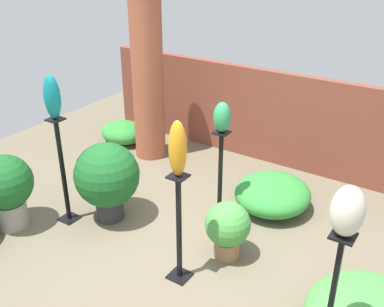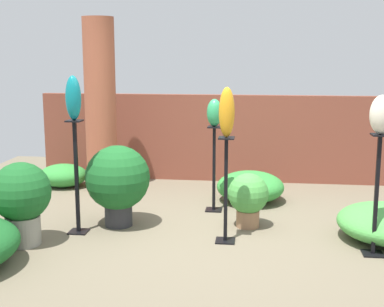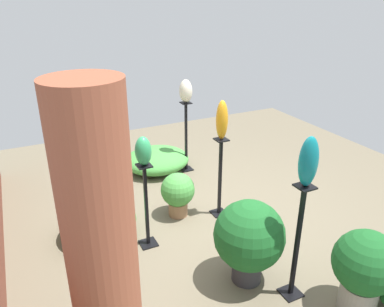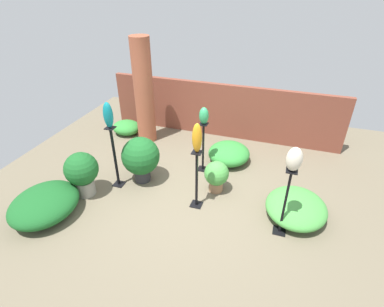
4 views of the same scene
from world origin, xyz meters
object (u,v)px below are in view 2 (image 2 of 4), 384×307
(potted_plant_near_pillar, at_px, (21,197))
(pedestal_teal, at_px, (77,182))
(potted_plant_walkway_edge, at_px, (118,180))
(potted_plant_back_center, at_px, (248,197))
(pedestal_ivory, at_px, (376,201))
(art_vase_ivory, at_px, (382,115))
(pedestal_amber, at_px, (226,195))
(art_vase_amber, at_px, (227,112))
(brick_pillar, at_px, (100,106))
(art_vase_teal, at_px, (73,98))
(art_vase_jade, at_px, (214,113))
(pedestal_jade, at_px, (214,173))

(potted_plant_near_pillar, bearing_deg, pedestal_teal, 45.33)
(potted_plant_walkway_edge, bearing_deg, potted_plant_back_center, 5.38)
(pedestal_ivory, distance_m, art_vase_ivory, 0.82)
(pedestal_amber, xyz_separation_m, pedestal_teal, (-1.61, 0.09, 0.07))
(pedestal_ivory, xyz_separation_m, art_vase_ivory, (0.00, 0.00, 0.82))
(pedestal_amber, xyz_separation_m, potted_plant_walkway_edge, (-1.23, 0.38, 0.03))
(pedestal_amber, distance_m, art_vase_amber, 0.85)
(brick_pillar, xyz_separation_m, potted_plant_walkway_edge, (0.65, -1.57, -0.68))
(pedestal_amber, relative_size, potted_plant_walkway_edge, 1.19)
(art_vase_amber, xyz_separation_m, potted_plant_near_pillar, (-2.04, -0.34, -0.85))
(brick_pillar, relative_size, potted_plant_back_center, 3.94)
(pedestal_ivory, bearing_deg, potted_plant_near_pillar, -177.45)
(pedestal_teal, distance_m, art_vase_teal, 0.90)
(brick_pillar, relative_size, art_vase_amber, 4.81)
(pedestal_ivory, bearing_deg, art_vase_jade, 142.10)
(art_vase_teal, xyz_separation_m, art_vase_jade, (1.39, 1.01, -0.25))
(pedestal_ivory, distance_m, potted_plant_back_center, 1.42)
(pedestal_teal, bearing_deg, pedestal_amber, -3.24)
(pedestal_teal, xyz_separation_m, art_vase_teal, (0.00, 0.00, 0.90))
(potted_plant_back_center, bearing_deg, art_vase_amber, -113.13)
(pedestal_amber, distance_m, art_vase_jade, 1.34)
(brick_pillar, distance_m, potted_plant_near_pillar, 2.40)
(pedestal_amber, xyz_separation_m, potted_plant_back_center, (0.22, 0.51, -0.15))
(brick_pillar, relative_size, pedestal_amber, 2.20)
(brick_pillar, distance_m, art_vase_teal, 1.89)
(brick_pillar, xyz_separation_m, art_vase_amber, (1.88, -1.94, 0.14))
(potted_plant_back_center, bearing_deg, pedestal_teal, -166.95)
(pedestal_amber, xyz_separation_m, pedestal_jade, (-0.21, 1.10, -0.02))
(pedestal_teal, height_order, pedestal_ivory, pedestal_teal)
(brick_pillar, xyz_separation_m, art_vase_jade, (1.67, -0.84, 0.01))
(brick_pillar, distance_m, art_vase_ivory, 3.95)
(pedestal_amber, relative_size, pedestal_jade, 1.04)
(brick_pillar, relative_size, pedestal_ivory, 2.04)
(art_vase_ivory, height_order, potted_plant_walkway_edge, art_vase_ivory)
(pedestal_ivory, bearing_deg, art_vase_ivory, 0.00)
(art_vase_ivory, height_order, potted_plant_near_pillar, art_vase_ivory)
(potted_plant_walkway_edge, bearing_deg, art_vase_ivory, -11.92)
(pedestal_ivory, relative_size, art_vase_teal, 2.53)
(pedestal_jade, relative_size, art_vase_teal, 2.26)
(pedestal_jade, bearing_deg, art_vase_jade, 90.00)
(brick_pillar, height_order, potted_plant_back_center, brick_pillar)
(pedestal_teal, distance_m, pedestal_jade, 1.72)
(potted_plant_back_center, height_order, potted_plant_near_pillar, potted_plant_near_pillar)
(pedestal_jade, bearing_deg, art_vase_teal, -144.02)
(art_vase_teal, xyz_separation_m, potted_plant_back_center, (1.83, 0.42, -1.12))
(art_vase_teal, distance_m, art_vase_jade, 1.74)
(pedestal_amber, bearing_deg, art_vase_teal, 176.76)
(pedestal_ivory, relative_size, potted_plant_walkway_edge, 1.29)
(potted_plant_back_center, bearing_deg, pedestal_amber, -113.13)
(potted_plant_back_center, xyz_separation_m, potted_plant_walkway_edge, (-1.45, -0.14, 0.18))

